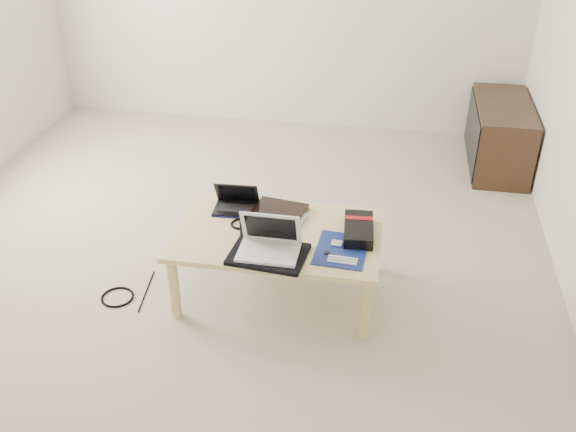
% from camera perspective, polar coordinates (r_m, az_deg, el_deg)
% --- Properties ---
extents(ground, '(4.00, 4.00, 0.00)m').
position_cam_1_polar(ground, '(4.07, -5.53, -2.50)').
color(ground, '#C1B49D').
rests_on(ground, ground).
extents(coffee_table, '(1.10, 0.70, 0.40)m').
position_cam_1_polar(coffee_table, '(3.45, -0.89, -2.11)').
color(coffee_table, '#D4B97F').
rests_on(coffee_table, ground).
extents(media_cabinet, '(0.41, 0.90, 0.50)m').
position_cam_1_polar(media_cabinet, '(5.17, 18.22, 6.86)').
color(media_cabinet, '#3D2A19').
rests_on(media_cabinet, ground).
extents(book, '(0.32, 0.28, 0.03)m').
position_cam_1_polar(book, '(3.58, -0.83, 0.36)').
color(book, black).
rests_on(book, coffee_table).
extents(netbook, '(0.25, 0.19, 0.16)m').
position_cam_1_polar(netbook, '(3.63, -4.62, 1.08)').
color(netbook, black).
rests_on(netbook, coffee_table).
extents(tablet, '(0.28, 0.24, 0.01)m').
position_cam_1_polar(tablet, '(3.44, -2.30, -1.20)').
color(tablet, black).
rests_on(tablet, coffee_table).
extents(remote, '(0.09, 0.23, 0.02)m').
position_cam_1_polar(remote, '(3.47, 0.80, -0.74)').
color(remote, '#B2B1B6').
rests_on(remote, coffee_table).
extents(neoprene_sleeve, '(0.41, 0.31, 0.02)m').
position_cam_1_polar(neoprene_sleeve, '(3.24, -1.76, -3.42)').
color(neoprene_sleeve, black).
rests_on(neoprene_sleeve, coffee_table).
extents(white_laptop, '(0.31, 0.22, 0.21)m').
position_cam_1_polar(white_laptop, '(3.22, -1.68, -2.46)').
color(white_laptop, white).
rests_on(white_laptop, neoprene_sleeve).
extents(motherboard, '(0.27, 0.33, 0.01)m').
position_cam_1_polar(motherboard, '(3.29, 4.79, -3.02)').
color(motherboard, '#0C144D').
rests_on(motherboard, coffee_table).
extents(gpu_box, '(0.17, 0.31, 0.07)m').
position_cam_1_polar(gpu_box, '(3.41, 6.29, -1.21)').
color(gpu_box, black).
rests_on(gpu_box, coffee_table).
extents(cable_coil, '(0.14, 0.14, 0.01)m').
position_cam_1_polar(cable_coil, '(3.49, -4.22, -0.70)').
color(cable_coil, black).
rests_on(cable_coil, coffee_table).
extents(floor_cable_coil, '(0.23, 0.23, 0.01)m').
position_cam_1_polar(floor_cable_coil, '(3.73, -14.92, -6.98)').
color(floor_cable_coil, black).
rests_on(floor_cable_coil, ground).
extents(floor_cable_trail, '(0.05, 0.37, 0.01)m').
position_cam_1_polar(floor_cable_trail, '(3.74, -12.47, -6.51)').
color(floor_cable_trail, black).
rests_on(floor_cable_trail, ground).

